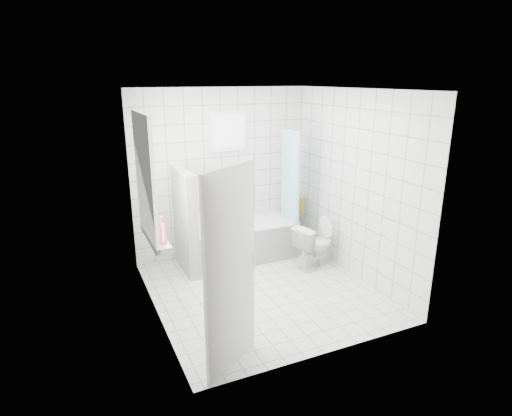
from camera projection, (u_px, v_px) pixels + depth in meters
name	position (u px, v px, depth m)	size (l,w,h in m)	color
ground	(263.00, 290.00, 5.72)	(3.00, 3.00, 0.00)	white
ceiling	(264.00, 89.00, 4.96)	(3.00, 3.00, 0.00)	white
wall_back	(222.00, 173.00, 6.64)	(2.80, 0.02, 2.60)	white
wall_front	(331.00, 236.00, 4.03)	(2.80, 0.02, 2.60)	white
wall_left	(150.00, 211.00, 4.79)	(0.02, 3.00, 2.60)	white
wall_right	(355.00, 186.00, 5.89)	(0.02, 3.00, 2.60)	white
window_left	(147.00, 179.00, 4.98)	(0.01, 0.90, 1.40)	white
window_back	(228.00, 131.00, 6.45)	(0.50, 0.01, 0.50)	white
window_sill	(155.00, 238.00, 5.21)	(0.18, 1.02, 0.08)	white
door	(231.00, 272.00, 3.97)	(0.04, 0.80, 2.00)	silver
bathtub	(241.00, 240.00, 6.68)	(1.65, 0.77, 0.58)	white
partition_wall	(185.00, 221.00, 6.15)	(0.15, 0.85, 1.50)	white
tiled_ledge	(295.00, 227.00, 7.34)	(0.40, 0.24, 0.55)	white
toilet	(314.00, 246.00, 6.36)	(0.37, 0.65, 0.66)	white
curtain_rod	(287.00, 128.00, 6.46)	(0.02, 0.02, 0.80)	silver
shower_curtain	(290.00, 187.00, 6.61)	(0.14, 0.48, 1.78)	#48C3D3
tub_faucet	(239.00, 200.00, 6.84)	(0.18, 0.06, 0.06)	silver
sill_bottles	(158.00, 229.00, 5.02)	(0.18, 0.72, 0.32)	silver
ledge_bottles	(297.00, 206.00, 7.19)	(0.16, 0.19, 0.27)	gold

